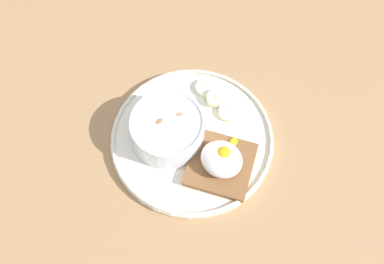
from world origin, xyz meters
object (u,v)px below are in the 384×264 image
(banana_slice_left, at_px, (215,99))
(banana_slice_front, at_px, (229,112))
(oatmeal_bowl, at_px, (168,129))
(toast_slice, at_px, (221,165))
(banana_slice_back, at_px, (205,88))
(poached_egg, at_px, (222,158))

(banana_slice_left, bearing_deg, banana_slice_front, 169.38)
(oatmeal_bowl, distance_m, toast_slice, 0.10)
(banana_slice_left, xyz_separation_m, banana_slice_back, (0.03, -0.01, -0.00))
(banana_slice_back, bearing_deg, toast_slice, 135.10)
(banana_slice_front, bearing_deg, banana_slice_back, -14.57)
(oatmeal_bowl, relative_size, banana_slice_front, 2.55)
(banana_slice_front, relative_size, banana_slice_back, 1.06)
(poached_egg, distance_m, banana_slice_back, 0.14)
(banana_slice_front, distance_m, banana_slice_back, 0.06)
(banana_slice_front, xyz_separation_m, banana_slice_back, (0.06, -0.01, -0.00))
(oatmeal_bowl, xyz_separation_m, toast_slice, (-0.09, -0.01, -0.02))
(oatmeal_bowl, distance_m, banana_slice_left, 0.10)
(poached_egg, relative_size, banana_slice_front, 1.73)
(banana_slice_left, bearing_deg, oatmeal_bowl, 77.69)
(poached_egg, height_order, banana_slice_left, poached_egg)
(poached_egg, bearing_deg, oatmeal_bowl, 5.25)
(toast_slice, relative_size, banana_slice_back, 2.87)
(poached_egg, bearing_deg, banana_slice_front, -63.33)
(banana_slice_left, bearing_deg, toast_slice, 129.06)
(oatmeal_bowl, height_order, banana_slice_back, oatmeal_bowl)
(toast_slice, height_order, banana_slice_back, toast_slice)
(oatmeal_bowl, relative_size, banana_slice_left, 2.69)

